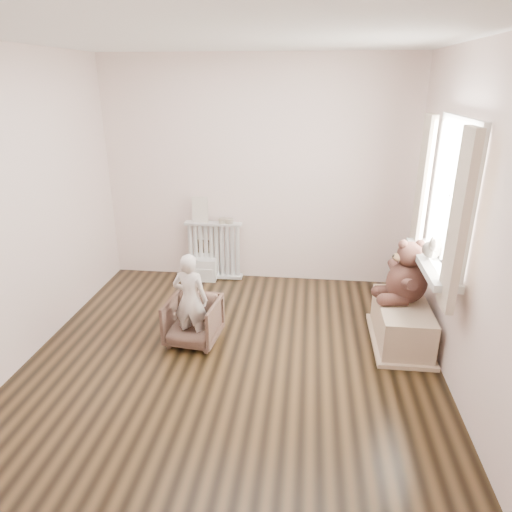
# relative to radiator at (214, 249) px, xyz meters

# --- Properties ---
(floor) EXTENTS (3.60, 3.60, 0.01)m
(floor) POSITION_rel_radiator_xyz_m (0.51, -1.68, -0.39)
(floor) COLOR black
(floor) RESTS_ON ground
(ceiling) EXTENTS (3.60, 3.60, 0.01)m
(ceiling) POSITION_rel_radiator_xyz_m (0.51, -1.68, 2.21)
(ceiling) COLOR white
(ceiling) RESTS_ON ground
(back_wall) EXTENTS (3.60, 0.02, 2.60)m
(back_wall) POSITION_rel_radiator_xyz_m (0.51, 0.12, 0.91)
(back_wall) COLOR white
(back_wall) RESTS_ON ground
(front_wall) EXTENTS (3.60, 0.02, 2.60)m
(front_wall) POSITION_rel_radiator_xyz_m (0.51, -3.48, 0.91)
(front_wall) COLOR white
(front_wall) RESTS_ON ground
(left_wall) EXTENTS (0.02, 3.60, 2.60)m
(left_wall) POSITION_rel_radiator_xyz_m (-1.29, -1.68, 0.91)
(left_wall) COLOR white
(left_wall) RESTS_ON ground
(right_wall) EXTENTS (0.02, 3.60, 2.60)m
(right_wall) POSITION_rel_radiator_xyz_m (2.31, -1.68, 0.91)
(right_wall) COLOR white
(right_wall) RESTS_ON ground
(window) EXTENTS (0.03, 0.90, 1.10)m
(window) POSITION_rel_radiator_xyz_m (2.27, -1.38, 1.06)
(window) COLOR white
(window) RESTS_ON right_wall
(window_sill) EXTENTS (0.22, 1.10, 0.06)m
(window_sill) POSITION_rel_radiator_xyz_m (2.18, -1.38, 0.48)
(window_sill) COLOR silver
(window_sill) RESTS_ON right_wall
(curtain_left) EXTENTS (0.06, 0.26, 1.30)m
(curtain_left) POSITION_rel_radiator_xyz_m (2.16, -1.95, 1.00)
(curtain_left) COLOR beige
(curtain_left) RESTS_ON right_wall
(curtain_right) EXTENTS (0.06, 0.26, 1.30)m
(curtain_right) POSITION_rel_radiator_xyz_m (2.16, -0.81, 1.00)
(curtain_right) COLOR beige
(curtain_right) RESTS_ON right_wall
(radiator) EXTENTS (0.69, 0.13, 0.72)m
(radiator) POSITION_rel_radiator_xyz_m (0.00, 0.00, 0.00)
(radiator) COLOR silver
(radiator) RESTS_ON floor
(paper_doll) EXTENTS (0.19, 0.02, 0.31)m
(paper_doll) POSITION_rel_radiator_xyz_m (-0.15, 0.00, 0.49)
(paper_doll) COLOR beige
(paper_doll) RESTS_ON radiator
(tin_a) EXTENTS (0.09, 0.09, 0.06)m
(tin_a) POSITION_rel_radiator_xyz_m (0.11, 0.00, 0.36)
(tin_a) COLOR #A59E8C
(tin_a) RESTS_ON radiator
(tin_b) EXTENTS (0.10, 0.10, 0.05)m
(tin_b) POSITION_rel_radiator_xyz_m (0.19, 0.00, 0.36)
(tin_b) COLOR #A59E8C
(tin_b) RESTS_ON radiator
(toy_vanity) EXTENTS (0.32, 0.23, 0.51)m
(toy_vanity) POSITION_rel_radiator_xyz_m (-0.13, -0.03, -0.11)
(toy_vanity) COLOR silver
(toy_vanity) RESTS_ON floor
(armchair) EXTENTS (0.52, 0.53, 0.44)m
(armchair) POSITION_rel_radiator_xyz_m (0.10, -1.47, -0.17)
(armchair) COLOR brown
(armchair) RESTS_ON floor
(child) EXTENTS (0.34, 0.25, 0.89)m
(child) POSITION_rel_radiator_xyz_m (0.10, -1.52, 0.07)
(child) COLOR silver
(child) RESTS_ON armchair
(toy_bench) EXTENTS (0.45, 0.85, 0.40)m
(toy_bench) POSITION_rel_radiator_xyz_m (2.03, -1.26, -0.19)
(toy_bench) COLOR beige
(toy_bench) RESTS_ON floor
(teddy_bear) EXTENTS (0.53, 0.44, 0.59)m
(teddy_bear) POSITION_rel_radiator_xyz_m (2.05, -1.18, 0.28)
(teddy_bear) COLOR #351D17
(teddy_bear) RESTS_ON toy_bench
(plush_cat) EXTENTS (0.23, 0.29, 0.21)m
(plush_cat) POSITION_rel_radiator_xyz_m (2.17, -1.36, 0.61)
(plush_cat) COLOR #6B6259
(plush_cat) RESTS_ON window_sill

